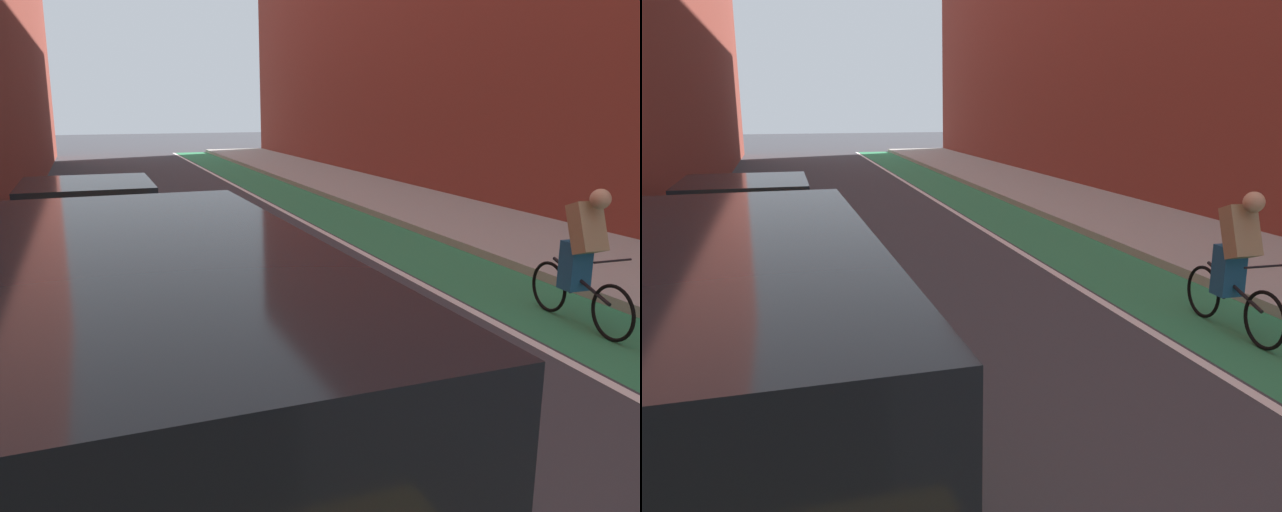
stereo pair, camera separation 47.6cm
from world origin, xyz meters
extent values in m
plane|color=#38383D|center=(0.00, 17.51, 0.00)|extent=(94.64, 94.64, 0.00)
cube|color=#2D8451|center=(2.74, 19.51, 0.00)|extent=(1.60, 43.02, 0.00)
cube|color=white|center=(1.84, 19.51, 0.00)|extent=(0.12, 43.02, 0.00)
cube|color=#A8A59E|center=(5.07, 19.51, 0.07)|extent=(3.07, 43.02, 0.14)
cube|color=yellow|center=(-2.49, 9.26, 0.80)|extent=(1.91, 4.52, 0.95)
cube|color=black|center=(-2.48, 9.04, 1.60)|extent=(1.66, 2.72, 0.75)
cylinder|color=black|center=(-1.68, 10.97, 0.33)|extent=(0.23, 0.66, 0.66)
cube|color=#9EA0A8|center=(-2.49, 15.36, 0.68)|extent=(1.78, 4.22, 0.70)
cube|color=black|center=(-2.49, 15.15, 1.26)|extent=(1.56, 1.77, 0.55)
cylinder|color=black|center=(-3.29, 16.92, 0.33)|extent=(0.22, 0.66, 0.66)
cylinder|color=black|center=(-1.68, 16.92, 0.33)|extent=(0.22, 0.66, 0.66)
cylinder|color=black|center=(-3.30, 13.80, 0.33)|extent=(0.22, 0.66, 0.66)
cylinder|color=black|center=(-1.69, 13.80, 0.33)|extent=(0.22, 0.66, 0.66)
torus|color=black|center=(2.66, 11.72, 0.31)|extent=(0.06, 0.62, 0.62)
torus|color=black|center=(2.70, 12.77, 0.31)|extent=(0.06, 0.62, 0.62)
cylinder|color=black|center=(2.68, 12.24, 0.53)|extent=(0.07, 0.96, 0.33)
cylinder|color=black|center=(2.68, 12.43, 0.61)|extent=(0.04, 0.12, 0.55)
cylinder|color=black|center=(2.66, 11.80, 0.86)|extent=(0.48, 0.04, 0.02)
cube|color=#1E598C|center=(2.68, 12.35, 0.68)|extent=(0.29, 0.25, 0.56)
cube|color=tan|center=(2.68, 12.22, 1.14)|extent=(0.33, 0.41, 0.60)
sphere|color=tan|center=(2.67, 12.06, 1.48)|extent=(0.22, 0.22, 0.22)
camera|label=1|loc=(-2.45, 6.79, 2.46)|focal=35.52mm
camera|label=2|loc=(-2.00, 6.64, 2.46)|focal=35.52mm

